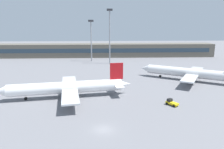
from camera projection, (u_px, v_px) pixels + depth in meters
name	position (u px, v px, depth m)	size (l,w,h in m)	color
ground_plane	(103.00, 82.00, 86.79)	(400.00, 400.00, 0.00)	slate
terminal_building	(102.00, 50.00, 150.60)	(154.23, 12.13, 9.00)	#5B564C
airplane_near	(66.00, 88.00, 68.03)	(42.38, 29.83, 10.50)	white
airplane_mid	(190.00, 73.00, 88.02)	(38.04, 27.73, 10.52)	silver
baggage_tug_yellow	(171.00, 102.00, 62.08)	(3.29, 3.81, 1.75)	yellow
floodlight_tower_west	(91.00, 38.00, 130.46)	(3.20, 0.80, 24.88)	gray
floodlight_tower_east	(110.00, 33.00, 122.26)	(3.20, 0.80, 30.76)	gray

